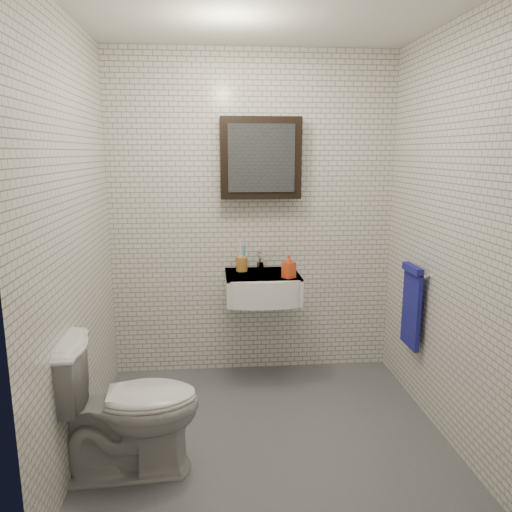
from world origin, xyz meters
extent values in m
cube|color=#505258|center=(0.00, 0.00, 0.01)|extent=(2.20, 2.00, 0.01)
cube|color=silver|center=(0.00, 1.00, 1.25)|extent=(2.20, 0.02, 2.50)
cube|color=silver|center=(0.00, -1.00, 1.25)|extent=(2.20, 0.02, 2.50)
cube|color=silver|center=(-1.10, 0.00, 1.25)|extent=(0.02, 2.00, 2.50)
cube|color=silver|center=(1.10, 0.00, 1.25)|extent=(0.02, 2.00, 2.50)
cube|color=white|center=(0.00, 0.00, 2.50)|extent=(2.20, 2.00, 0.02)
cube|color=white|center=(0.05, 0.78, 0.75)|extent=(0.55, 0.45, 0.20)
cylinder|color=silver|center=(0.05, 0.80, 0.84)|extent=(0.31, 0.31, 0.02)
cylinder|color=silver|center=(0.05, 0.80, 0.85)|extent=(0.04, 0.04, 0.01)
cube|color=white|center=(0.05, 0.78, 0.84)|extent=(0.55, 0.45, 0.01)
cylinder|color=silver|center=(0.05, 0.94, 0.88)|extent=(0.06, 0.06, 0.06)
cylinder|color=silver|center=(0.05, 0.94, 0.94)|extent=(0.03, 0.03, 0.08)
cylinder|color=silver|center=(0.05, 0.88, 0.97)|extent=(0.02, 0.12, 0.02)
cube|color=silver|center=(0.05, 0.97, 0.99)|extent=(0.02, 0.09, 0.01)
cube|color=black|center=(0.05, 0.93, 1.70)|extent=(0.60, 0.14, 0.60)
cube|color=#3F444C|center=(0.05, 0.85, 1.70)|extent=(0.49, 0.01, 0.49)
cylinder|color=silver|center=(1.06, 0.35, 0.95)|extent=(0.02, 0.30, 0.02)
cylinder|color=silver|center=(1.08, 0.48, 0.95)|extent=(0.04, 0.02, 0.02)
cylinder|color=silver|center=(1.08, 0.22, 0.95)|extent=(0.04, 0.02, 0.02)
cube|color=navy|center=(1.05, 0.35, 0.68)|extent=(0.03, 0.26, 0.54)
cube|color=navy|center=(1.04, 0.35, 0.96)|extent=(0.05, 0.26, 0.05)
cylinder|color=#A46929|center=(-0.10, 0.88, 0.90)|extent=(0.09, 0.09, 0.11)
cylinder|color=white|center=(-0.11, 0.86, 0.97)|extent=(0.02, 0.03, 0.21)
cylinder|color=#3A97BB|center=(-0.08, 0.87, 0.96)|extent=(0.02, 0.02, 0.18)
cylinder|color=white|center=(-0.10, 0.89, 0.98)|extent=(0.02, 0.04, 0.22)
cylinder|color=#3A97BB|center=(-0.08, 0.89, 0.97)|extent=(0.03, 0.04, 0.19)
imported|color=orange|center=(0.23, 0.64, 0.94)|extent=(0.11, 0.11, 0.17)
imported|color=silver|center=(-0.80, -0.30, 0.40)|extent=(0.80, 0.49, 0.80)
camera|label=1|loc=(-0.32, -2.84, 1.74)|focal=35.00mm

